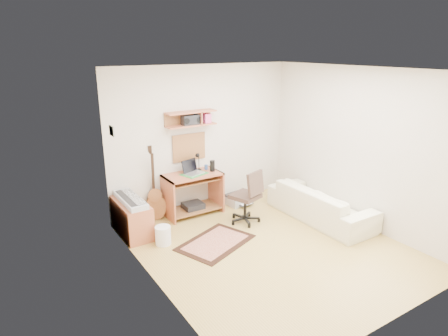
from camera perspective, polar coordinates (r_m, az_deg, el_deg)
floor at (r=6.01m, az=6.73°, el=-11.53°), size 3.60×4.00×0.01m
ceiling at (r=5.27m, az=7.76°, el=14.16°), size 3.60×4.00×0.01m
back_wall at (r=7.10m, az=-3.12°, el=4.46°), size 3.60×0.01×2.60m
left_wall at (r=4.61m, az=-10.43°, el=-3.05°), size 0.01×4.00×2.60m
right_wall at (r=6.76m, az=19.14°, el=2.84°), size 0.01×4.00×2.60m
wall_shelf at (r=6.77m, az=-4.86°, el=7.24°), size 0.90×0.25×0.26m
cork_board at (r=6.97m, az=-5.15°, el=3.07°), size 0.64×0.03×0.49m
wall_photo at (r=5.88m, az=-16.11°, el=5.25°), size 0.02×0.20×0.15m
desk at (r=6.96m, az=-4.59°, el=-3.81°), size 1.00×0.55×0.75m
laptop at (r=6.79m, az=-4.44°, el=0.11°), size 0.41×0.41×0.25m
speaker at (r=6.94m, az=-1.72°, el=0.32°), size 0.09×0.09×0.20m
desk_lamp at (r=7.00m, az=-3.70°, el=1.00°), size 0.11×0.11×0.33m
pencil_cup at (r=7.06m, az=-2.64°, el=0.14°), size 0.06×0.06×0.09m
boombox at (r=6.77m, az=-4.84°, el=7.06°), size 0.33×0.15×0.17m
rug at (r=6.09m, az=-1.24°, el=-10.85°), size 1.33×1.11×0.02m
task_chair at (r=6.59m, az=3.13°, el=-4.12°), size 0.61×0.61×0.95m
cabinet at (r=6.42m, az=-13.36°, el=-7.14°), size 0.40×0.90×0.55m
music_keyboard at (r=6.30m, az=-13.55°, el=-4.53°), size 0.28×0.89×0.08m
guitar at (r=6.73m, az=-10.11°, el=-2.29°), size 0.40×0.32×1.30m
waste_basket at (r=6.07m, az=-8.92°, el=-9.73°), size 0.28×0.28×0.29m
printer at (r=7.49m, az=2.09°, el=-4.60°), size 0.52×0.43×0.18m
sofa at (r=6.93m, az=13.99°, el=-4.31°), size 0.57×1.97×0.77m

